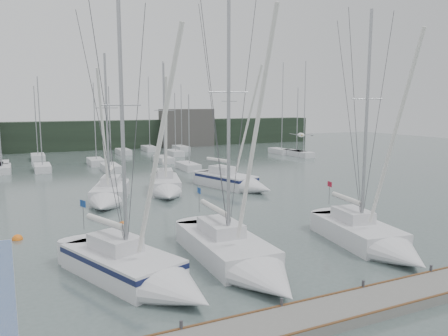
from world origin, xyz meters
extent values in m
plane|color=#4E5F5C|center=(0.00, 0.00, 0.00)|extent=(160.00, 160.00, 0.00)
cube|color=slate|center=(0.00, -5.00, 0.20)|extent=(24.00, 2.00, 0.40)
cube|color=black|center=(0.00, 62.00, 2.50)|extent=(90.00, 4.00, 5.00)
cube|color=#45423F|center=(18.00, 60.00, 3.50)|extent=(10.00, 3.00, 7.00)
cube|color=silver|center=(-12.59, 39.42, 0.35)|extent=(1.80, 4.50, 0.90)
cube|color=silver|center=(7.91, 32.49, 0.35)|extent=(1.80, 4.50, 0.90)
cylinder|color=#94969B|center=(7.91, 31.99, 4.94)|extent=(0.12, 0.12, 8.29)
cube|color=silver|center=(-8.32, 50.52, 0.35)|extent=(1.80, 4.50, 0.90)
cylinder|color=#94969B|center=(-8.32, 50.02, 5.61)|extent=(0.12, 0.12, 9.62)
cube|color=silver|center=(9.47, 55.67, 0.35)|extent=(1.80, 4.50, 0.90)
cylinder|color=#94969B|center=(9.47, 55.17, 6.62)|extent=(0.12, 0.12, 11.64)
cube|color=silver|center=(-12.86, 43.32, 0.35)|extent=(1.80, 4.50, 0.90)
cube|color=silver|center=(7.21, 40.13, 0.35)|extent=(1.80, 4.50, 0.90)
cylinder|color=#94969B|center=(7.21, 39.63, 7.16)|extent=(0.12, 0.12, 12.72)
cube|color=silver|center=(-0.90, 35.26, 0.35)|extent=(1.80, 4.50, 0.90)
cylinder|color=#94969B|center=(-0.90, 34.76, 5.37)|extent=(0.12, 0.12, 9.14)
cube|color=silver|center=(-8.29, 38.69, 0.35)|extent=(1.80, 4.50, 0.90)
cylinder|color=#94969B|center=(-8.29, 38.19, 5.94)|extent=(0.12, 0.12, 10.28)
cube|color=silver|center=(14.52, 53.67, 0.35)|extent=(1.80, 4.50, 0.90)
cylinder|color=#94969B|center=(14.52, 53.17, 6.03)|extent=(0.12, 0.12, 10.46)
cube|color=silver|center=(4.35, 52.38, 0.35)|extent=(1.80, 4.50, 0.90)
cylinder|color=#94969B|center=(4.35, 51.88, 5.22)|extent=(0.12, 0.12, 8.83)
cube|color=silver|center=(11.16, 47.16, 0.35)|extent=(1.80, 4.50, 0.90)
cylinder|color=#94969B|center=(11.16, 46.66, 5.21)|extent=(0.12, 0.12, 8.82)
cube|color=silver|center=(27.45, 42.45, 0.35)|extent=(1.80, 4.50, 0.90)
cylinder|color=#94969B|center=(27.45, 41.95, 7.57)|extent=(0.12, 0.12, 13.54)
cube|color=silver|center=(28.11, 39.23, 0.35)|extent=(1.80, 4.50, 0.90)
cylinder|color=#94969B|center=(28.11, 38.73, 5.60)|extent=(0.12, 0.12, 9.60)
cube|color=silver|center=(28.22, 37.56, 0.35)|extent=(1.80, 4.50, 0.90)
cylinder|color=#94969B|center=(28.22, 37.06, 7.48)|extent=(0.12, 0.12, 13.37)
cube|color=silver|center=(-1.62, 41.64, 0.35)|extent=(1.80, 4.50, 0.90)
cylinder|color=#94969B|center=(-1.62, 41.14, 5.72)|extent=(0.12, 0.12, 9.83)
cube|color=silver|center=(-6.62, 2.41, 0.44)|extent=(4.93, 6.82, 1.46)
cone|color=silver|center=(-4.97, -1.71, 0.44)|extent=(3.61, 3.52, 2.83)
cube|color=silver|center=(-6.80, 2.87, 1.51)|extent=(2.37, 2.89, 0.68)
cylinder|color=#94969B|center=(-6.46, 2.00, 6.77)|extent=(0.18, 0.18, 11.21)
cylinder|color=silver|center=(-7.08, 3.57, 2.39)|extent=(1.38, 2.92, 0.27)
cube|color=#10163C|center=(-6.62, 2.41, 0.93)|extent=(4.96, 6.85, 0.24)
cube|color=navy|center=(-7.85, 5.48, 2.93)|extent=(0.21, 0.50, 0.35)
cube|color=silver|center=(-1.18, 2.74, 0.43)|extent=(3.20, 7.13, 1.42)
cone|color=silver|center=(-1.29, -2.30, 0.43)|extent=(3.10, 3.09, 3.04)
cube|color=silver|center=(-1.17, 3.22, 1.47)|extent=(1.73, 2.86, 0.66)
cylinder|color=#94969B|center=(-1.19, 2.24, 7.29)|extent=(0.17, 0.17, 12.30)
cylinder|color=silver|center=(-1.15, 4.16, 2.33)|extent=(0.34, 3.46, 0.27)
cube|color=navy|center=(-1.09, 6.46, 2.85)|extent=(0.03, 0.51, 0.34)
cube|color=silver|center=(6.92, 1.81, 0.42)|extent=(3.65, 6.33, 1.41)
cone|color=silver|center=(6.31, -2.43, 0.42)|extent=(3.16, 2.94, 2.83)
cube|color=silver|center=(6.98, 2.27, 1.46)|extent=(1.88, 2.59, 0.66)
cylinder|color=#94969B|center=(6.86, 1.38, 7.05)|extent=(0.17, 0.17, 11.83)
cylinder|color=silver|center=(7.09, 2.99, 2.31)|extent=(0.68, 2.93, 0.26)
cube|color=#A3152B|center=(7.37, 4.96, 2.83)|extent=(0.09, 0.51, 0.34)
cube|color=silver|center=(-3.97, 19.10, 0.46)|extent=(4.18, 6.02, 1.53)
cone|color=silver|center=(-5.23, 15.39, 0.46)|extent=(3.17, 3.05, 2.55)
cube|color=silver|center=(-3.81, 19.59, 1.58)|extent=(2.03, 2.53, 0.71)
cylinder|color=#94969B|center=(-4.10, 18.73, 6.56)|extent=(0.18, 0.18, 10.68)
cylinder|color=silver|center=(-3.62, 20.14, 2.50)|extent=(1.13, 2.63, 0.29)
cube|color=silver|center=(1.27, 20.65, 0.47)|extent=(3.74, 5.90, 1.56)
cone|color=silver|center=(0.32, 16.87, 0.47)|extent=(2.98, 2.87, 2.49)
cube|color=silver|center=(1.40, 21.15, 1.61)|extent=(1.86, 2.45, 0.73)
cylinder|color=#94969B|center=(1.18, 20.27, 6.36)|extent=(0.19, 0.19, 10.24)
cylinder|color=silver|center=(1.54, 21.71, 2.54)|extent=(0.93, 2.65, 0.29)
cube|color=silver|center=(7.30, 20.35, 0.46)|extent=(4.41, 6.75, 1.55)
cone|color=silver|center=(8.61, 16.09, 0.46)|extent=(3.35, 3.35, 2.68)
cube|color=silver|center=(7.15, 20.84, 1.60)|extent=(2.15, 2.82, 0.72)
cylinder|color=#94969B|center=(7.43, 19.92, 7.03)|extent=(0.19, 0.19, 11.59)
cylinder|color=silver|center=(6.93, 21.54, 2.53)|extent=(1.18, 3.00, 0.29)
cube|color=#10163C|center=(7.30, 20.35, 0.98)|extent=(4.43, 6.77, 0.26)
sphere|color=orange|center=(-4.74, 11.07, 0.00)|extent=(0.52, 0.52, 0.52)
sphere|color=orange|center=(-11.04, 10.57, 0.00)|extent=(0.62, 0.62, 0.62)
cube|color=blue|center=(-11.19, -4.84, 3.06)|extent=(0.55, 0.12, 2.76)
ellipsoid|color=white|center=(0.56, -1.40, 6.61)|extent=(0.36, 0.48, 0.19)
cube|color=gray|center=(0.31, -1.30, 6.63)|extent=(0.45, 0.29, 0.11)
cube|color=gray|center=(0.81, -1.50, 6.63)|extent=(0.45, 0.29, 0.11)
camera|label=1|loc=(-10.56, -17.17, 7.95)|focal=35.00mm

